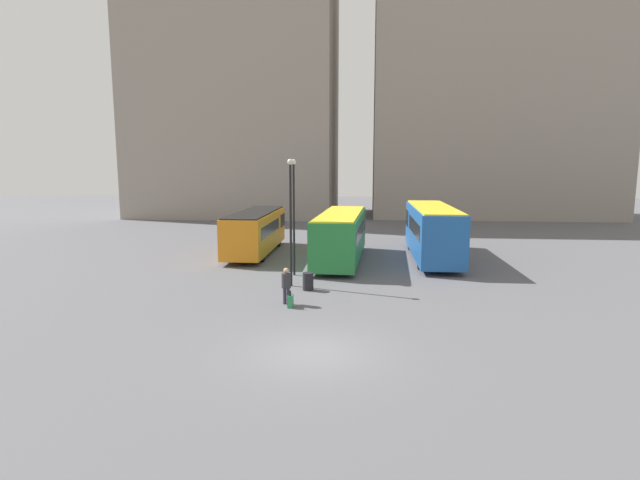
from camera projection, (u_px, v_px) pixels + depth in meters
ground_plane at (312, 352)px, 16.00m from camera, size 160.00×160.00×0.00m
building_block_left at (238, 70)px, 59.26m from camera, size 23.04×16.29×34.24m
building_block_right at (494, 71)px, 56.57m from camera, size 26.90×12.06×33.00m
bus_0 at (256, 230)px, 33.83m from camera, size 2.51×9.72×2.85m
bus_1 at (341, 235)px, 31.08m from camera, size 2.99×10.49×3.04m
bus_2 at (432, 230)px, 31.80m from camera, size 2.55×10.86×3.37m
traveler at (286, 283)px, 21.45m from camera, size 0.41×0.41×1.59m
suitcase at (290, 301)px, 21.08m from camera, size 0.21×0.43×0.75m
lamp_post_0 at (294, 209)px, 26.71m from camera, size 0.28×0.28×6.26m
lamp_post_1 at (291, 213)px, 24.27m from camera, size 0.28×0.28×6.25m
trash_bin at (308, 281)px, 23.93m from camera, size 0.52×0.52×0.85m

